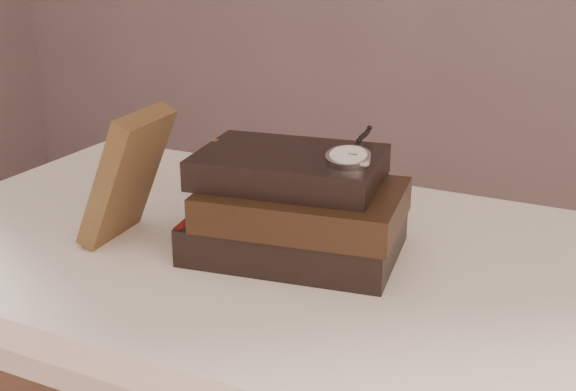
% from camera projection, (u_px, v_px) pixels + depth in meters
% --- Properties ---
extents(table, '(1.00, 0.60, 0.75)m').
position_uv_depth(table, '(266.00, 304.00, 1.01)').
color(table, white).
rests_on(table, ground).
extents(book_stack, '(0.28, 0.21, 0.13)m').
position_uv_depth(book_stack, '(296.00, 208.00, 0.93)').
color(book_stack, black).
rests_on(book_stack, table).
extents(journal, '(0.10, 0.12, 0.18)m').
position_uv_depth(journal, '(127.00, 176.00, 0.96)').
color(journal, '#412E19').
rests_on(journal, table).
extents(pocket_watch, '(0.06, 0.16, 0.02)m').
position_uv_depth(pocket_watch, '(349.00, 156.00, 0.88)').
color(pocket_watch, silver).
rests_on(pocket_watch, book_stack).
extents(eyeglasses, '(0.12, 0.14, 0.05)m').
position_uv_depth(eyeglasses, '(251.00, 170.00, 1.03)').
color(eyeglasses, silver).
rests_on(eyeglasses, book_stack).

